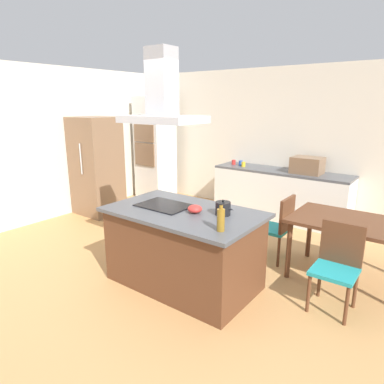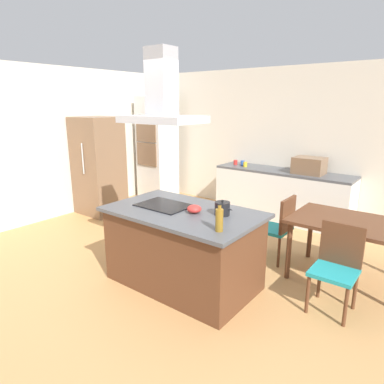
{
  "view_description": "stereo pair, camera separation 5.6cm",
  "coord_description": "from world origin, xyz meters",
  "px_view_note": "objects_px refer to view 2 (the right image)",
  "views": [
    {
      "loc": [
        2.25,
        -2.82,
        2.06
      ],
      "look_at": [
        -0.18,
        0.4,
        1.0
      ],
      "focal_mm": 31.73,
      "sensor_mm": 36.0,
      "label": 1
    },
    {
      "loc": [
        2.3,
        -2.79,
        2.06
      ],
      "look_at": [
        -0.18,
        0.4,
        1.0
      ],
      "focal_mm": 31.73,
      "sensor_mm": 36.0,
      "label": 2
    }
  ],
  "objects_px": {
    "chair_facing_island": "(337,262)",
    "range_hood": "(162,99)",
    "coffee_mug_red": "(235,162)",
    "wall_oven_stack": "(157,148)",
    "olive_oil_bottle": "(219,220)",
    "coffee_mug_yellow": "(245,164)",
    "chair_at_left_end": "(279,225)",
    "cooktop": "(164,205)",
    "tea_kettle": "(222,208)",
    "countertop_microwave": "(309,166)",
    "dining_table": "(355,229)",
    "refrigerator": "(99,166)",
    "coffee_mug_blue": "(243,163)",
    "mixing_bowl": "(194,209)"
  },
  "relations": [
    {
      "from": "cooktop",
      "to": "coffee_mug_red",
      "type": "xyz_separation_m",
      "value": [
        -0.75,
        2.88,
        0.04
      ]
    },
    {
      "from": "refrigerator",
      "to": "dining_table",
      "type": "relative_size",
      "value": 1.3
    },
    {
      "from": "wall_oven_stack",
      "to": "refrigerator",
      "type": "height_order",
      "value": "wall_oven_stack"
    },
    {
      "from": "range_hood",
      "to": "refrigerator",
      "type": "bearing_deg",
      "value": 157.4
    },
    {
      "from": "countertop_microwave",
      "to": "dining_table",
      "type": "bearing_deg",
      "value": -55.17
    },
    {
      "from": "coffee_mug_red",
      "to": "coffee_mug_blue",
      "type": "distance_m",
      "value": 0.15
    },
    {
      "from": "cooktop",
      "to": "countertop_microwave",
      "type": "xyz_separation_m",
      "value": [
        0.68,
        2.88,
        0.13
      ]
    },
    {
      "from": "coffee_mug_red",
      "to": "coffee_mug_blue",
      "type": "xyz_separation_m",
      "value": [
        0.15,
        0.02,
        0.0
      ]
    },
    {
      "from": "tea_kettle",
      "to": "countertop_microwave",
      "type": "distance_m",
      "value": 2.75
    },
    {
      "from": "coffee_mug_blue",
      "to": "chair_facing_island",
      "type": "height_order",
      "value": "coffee_mug_blue"
    },
    {
      "from": "cooktop",
      "to": "coffee_mug_blue",
      "type": "relative_size",
      "value": 6.67
    },
    {
      "from": "countertop_microwave",
      "to": "dining_table",
      "type": "relative_size",
      "value": 0.36
    },
    {
      "from": "cooktop",
      "to": "dining_table",
      "type": "bearing_deg",
      "value": 34.26
    },
    {
      "from": "coffee_mug_red",
      "to": "wall_oven_stack",
      "type": "relative_size",
      "value": 0.04
    },
    {
      "from": "countertop_microwave",
      "to": "chair_at_left_end",
      "type": "height_order",
      "value": "countertop_microwave"
    },
    {
      "from": "olive_oil_bottle",
      "to": "range_hood",
      "type": "relative_size",
      "value": 0.3
    },
    {
      "from": "olive_oil_bottle",
      "to": "coffee_mug_blue",
      "type": "bearing_deg",
      "value": 116.11
    },
    {
      "from": "refrigerator",
      "to": "chair_facing_island",
      "type": "relative_size",
      "value": 2.04
    },
    {
      "from": "refrigerator",
      "to": "coffee_mug_blue",
      "type": "bearing_deg",
      "value": 40.41
    },
    {
      "from": "tea_kettle",
      "to": "range_hood",
      "type": "height_order",
      "value": "range_hood"
    },
    {
      "from": "mixing_bowl",
      "to": "chair_at_left_end",
      "type": "relative_size",
      "value": 0.18
    },
    {
      "from": "chair_at_left_end",
      "to": "range_hood",
      "type": "height_order",
      "value": "range_hood"
    },
    {
      "from": "olive_oil_bottle",
      "to": "coffee_mug_yellow",
      "type": "relative_size",
      "value": 2.99
    },
    {
      "from": "refrigerator",
      "to": "chair_at_left_end",
      "type": "distance_m",
      "value": 3.63
    },
    {
      "from": "wall_oven_stack",
      "to": "countertop_microwave",
      "type": "bearing_deg",
      "value": 4.06
    },
    {
      "from": "cooktop",
      "to": "tea_kettle",
      "type": "relative_size",
      "value": 2.8
    },
    {
      "from": "dining_table",
      "to": "chair_at_left_end",
      "type": "xyz_separation_m",
      "value": [
        -0.92,
        0.0,
        -0.16
      ]
    },
    {
      "from": "coffee_mug_blue",
      "to": "wall_oven_stack",
      "type": "bearing_deg",
      "value": -172.79
    },
    {
      "from": "dining_table",
      "to": "range_hood",
      "type": "xyz_separation_m",
      "value": [
        -1.82,
        -1.24,
        1.43
      ]
    },
    {
      "from": "cooktop",
      "to": "coffee_mug_red",
      "type": "relative_size",
      "value": 6.67
    },
    {
      "from": "coffee_mug_red",
      "to": "wall_oven_stack",
      "type": "distance_m",
      "value": 1.88
    },
    {
      "from": "tea_kettle",
      "to": "coffee_mug_blue",
      "type": "distance_m",
      "value": 3.07
    },
    {
      "from": "coffee_mug_yellow",
      "to": "chair_at_left_end",
      "type": "xyz_separation_m",
      "value": [
        1.4,
        -1.56,
        -0.44
      ]
    },
    {
      "from": "refrigerator",
      "to": "olive_oil_bottle",
      "type": "bearing_deg",
      "value": -21.06
    },
    {
      "from": "chair_facing_island",
      "to": "range_hood",
      "type": "xyz_separation_m",
      "value": [
        -1.82,
        -0.58,
        1.59
      ]
    },
    {
      "from": "refrigerator",
      "to": "chair_at_left_end",
      "type": "xyz_separation_m",
      "value": [
        3.6,
        0.12,
        -0.4
      ]
    },
    {
      "from": "countertop_microwave",
      "to": "cooktop",
      "type": "bearing_deg",
      "value": -103.3
    },
    {
      "from": "range_hood",
      "to": "tea_kettle",
      "type": "bearing_deg",
      "value": 10.56
    },
    {
      "from": "olive_oil_bottle",
      "to": "coffee_mug_red",
      "type": "distance_m",
      "value": 3.6
    },
    {
      "from": "dining_table",
      "to": "range_hood",
      "type": "bearing_deg",
      "value": -145.74
    },
    {
      "from": "olive_oil_bottle",
      "to": "coffee_mug_yellow",
      "type": "xyz_separation_m",
      "value": [
        -1.45,
        3.08,
        -0.07
      ]
    },
    {
      "from": "olive_oil_bottle",
      "to": "coffee_mug_red",
      "type": "xyz_separation_m",
      "value": [
        -1.71,
        3.17,
        -0.07
      ]
    },
    {
      "from": "coffee_mug_red",
      "to": "coffee_mug_yellow",
      "type": "distance_m",
      "value": 0.27
    },
    {
      "from": "coffee_mug_blue",
      "to": "countertop_microwave",
      "type": "bearing_deg",
      "value": -0.9
    },
    {
      "from": "chair_at_left_end",
      "to": "olive_oil_bottle",
      "type": "bearing_deg",
      "value": -88.18
    },
    {
      "from": "olive_oil_bottle",
      "to": "coffee_mug_yellow",
      "type": "bearing_deg",
      "value": 115.15
    },
    {
      "from": "tea_kettle",
      "to": "refrigerator",
      "type": "xyz_separation_m",
      "value": [
        -3.42,
        0.99,
        -0.06
      ]
    },
    {
      "from": "cooktop",
      "to": "chair_facing_island",
      "type": "distance_m",
      "value": 1.95
    },
    {
      "from": "countertop_microwave",
      "to": "coffee_mug_red",
      "type": "bearing_deg",
      "value": 179.82
    },
    {
      "from": "olive_oil_bottle",
      "to": "coffee_mug_yellow",
      "type": "distance_m",
      "value": 3.41
    }
  ]
}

